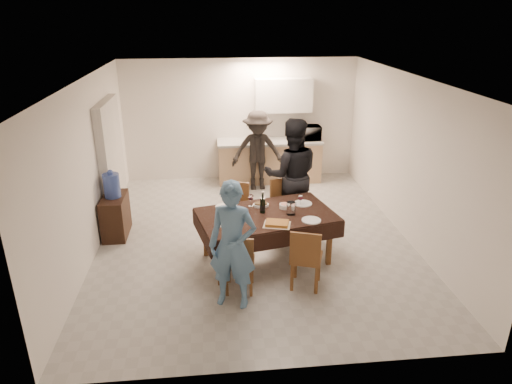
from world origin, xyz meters
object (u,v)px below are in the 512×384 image
dining_table (266,216)px  wine_bottle (263,202)px  person_near (233,246)px  person_far (291,175)px  person_kitchen (258,151)px  savoury_tart (277,223)px  microwave (307,133)px  console (116,216)px  water_pitcher (291,208)px  water_jug (112,186)px

dining_table → wine_bottle: size_ratio=6.65×
dining_table → person_near: person_near is taller
person_far → person_kitchen: 1.94m
savoury_tart → person_far: size_ratio=0.19×
dining_table → microwave: (1.31, 3.40, 0.34)m
wine_bottle → person_kitchen: (0.23, 2.90, -0.09)m
dining_table → microwave: 3.66m
dining_table → microwave: bearing=55.7°
dining_table → savoury_tart: (0.10, -0.38, 0.06)m
console → microwave: 4.43m
wine_bottle → microwave: size_ratio=0.59×
water_pitcher → microwave: (0.96, 3.45, 0.21)m
person_kitchen → water_jug: bearing=-143.9°
water_pitcher → dining_table: bearing=171.9°
savoury_tart → person_far: 1.51m
microwave → wine_bottle: bearing=67.9°
person_near → person_kitchen: bearing=97.1°
water_jug → person_far: size_ratio=0.20×
wine_bottle → savoury_tart: 0.48m
water_pitcher → microwave: microwave is taller
wine_bottle → water_pitcher: (0.40, -0.10, -0.07)m
microwave → person_near: 4.83m
water_jug → wine_bottle: wine_bottle is taller
microwave → person_near: bearing=67.3°
microwave → person_kitchen: size_ratio=0.33×
person_near → person_kitchen: person_near is taller
dining_table → water_pitcher: water_pitcher is taller
water_jug → person_near: size_ratio=0.24×
water_pitcher → person_far: 1.12m
dining_table → console: size_ratio=2.90×
console → water_jug: size_ratio=1.89×
dining_table → console: bearing=142.6°
water_jug → microwave: size_ratio=0.72×
wine_bottle → person_kitchen: person_kitchen is taller
water_jug → water_pitcher: size_ratio=2.06×
water_jug → person_far: person_far is taller
person_near → wine_bottle: bearing=83.0°
water_jug → person_kitchen: size_ratio=0.24×
savoury_tart → person_near: bearing=-134.1°
dining_table → wine_bottle: 0.21m
dining_table → person_kitchen: bearing=73.2°
microwave → person_far: size_ratio=0.29×
water_pitcher → person_kitchen: person_kitchen is taller
water_pitcher → person_near: size_ratio=0.12×
water_pitcher → microwave: 3.59m
person_kitchen → water_pitcher: bearing=-86.8°
person_near → savoury_tart: bearing=63.3°
dining_table → console: dining_table is taller
wine_bottle → console: bearing=156.4°
dining_table → person_kitchen: person_kitchen is taller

